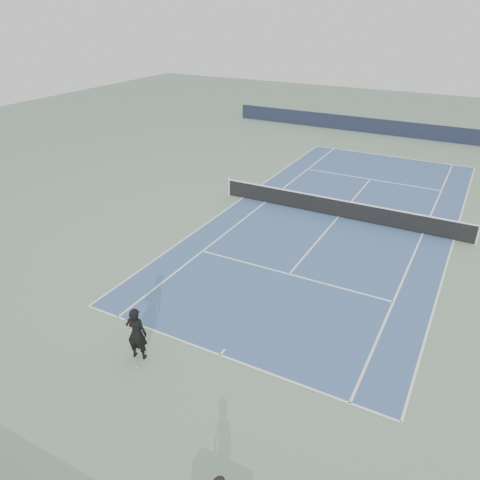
% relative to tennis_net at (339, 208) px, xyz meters
% --- Properties ---
extents(ground, '(80.00, 80.00, 0.00)m').
position_rel_tennis_net_xyz_m(ground, '(0.00, 0.00, -0.50)').
color(ground, slate).
extents(court_surface, '(10.97, 23.77, 0.01)m').
position_rel_tennis_net_xyz_m(court_surface, '(0.00, 0.00, -0.50)').
color(court_surface, '#375482').
rests_on(court_surface, ground).
extents(tennis_net, '(12.90, 0.10, 1.07)m').
position_rel_tennis_net_xyz_m(tennis_net, '(0.00, 0.00, 0.00)').
color(tennis_net, silver).
rests_on(tennis_net, ground).
extents(windscreen_far, '(30.00, 0.25, 1.20)m').
position_rel_tennis_net_xyz_m(windscreen_far, '(0.00, 17.88, 0.10)').
color(windscreen_far, black).
rests_on(windscreen_far, ground).
extents(tennis_player, '(0.84, 0.63, 1.79)m').
position_rel_tennis_net_xyz_m(tennis_player, '(-2.17, -13.11, 0.39)').
color(tennis_player, black).
rests_on(tennis_player, ground).
extents(tennis_ball, '(0.07, 0.07, 0.07)m').
position_rel_tennis_net_xyz_m(tennis_ball, '(-1.89, -13.54, -0.47)').
color(tennis_ball, yellow).
rests_on(tennis_ball, ground).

